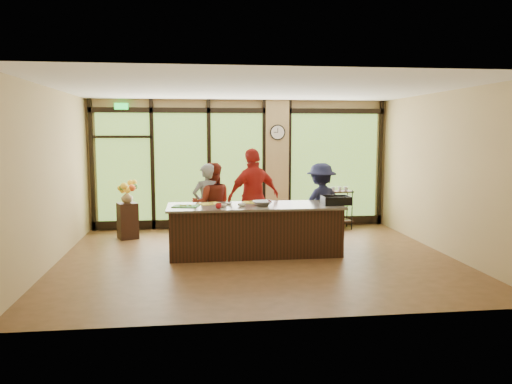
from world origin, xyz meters
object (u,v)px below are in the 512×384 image
object	(u,v)px
bar_cart	(336,204)
cook_left	(207,205)
island_base	(255,231)
cook_right	(321,203)
roasting_pan	(336,202)
flower_stand	(128,221)

from	to	relation	value
bar_cart	cook_left	bearing A→B (deg)	-160.42
island_base	cook_right	world-z (taller)	cook_right
cook_right	roasting_pan	world-z (taller)	cook_right
flower_stand	bar_cart	distance (m)	4.74
island_base	cook_left	size ratio (longest dim) A/B	1.88
island_base	bar_cart	xyz separation A→B (m)	(2.19, 2.22, 0.15)
cook_left	island_base	bearing A→B (deg)	115.47
roasting_pan	flower_stand	world-z (taller)	roasting_pan
roasting_pan	cook_right	bearing A→B (deg)	93.34
island_base	roasting_pan	distance (m)	1.59
cook_left	roasting_pan	distance (m)	2.52
island_base	bar_cart	distance (m)	3.12
bar_cart	cook_right	bearing A→B (deg)	-123.49
island_base	roasting_pan	size ratio (longest dim) A/B	6.18
island_base	cook_right	bearing A→B (deg)	28.59
cook_left	flower_stand	world-z (taller)	cook_left
cook_left	bar_cart	size ratio (longest dim) A/B	1.66
flower_stand	bar_cart	world-z (taller)	bar_cart
cook_left	flower_stand	bearing A→B (deg)	-53.90
cook_right	flower_stand	world-z (taller)	cook_right
bar_cart	roasting_pan	bearing A→B (deg)	-112.71
island_base	cook_left	xyz separation A→B (m)	(-0.87, 0.74, 0.38)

